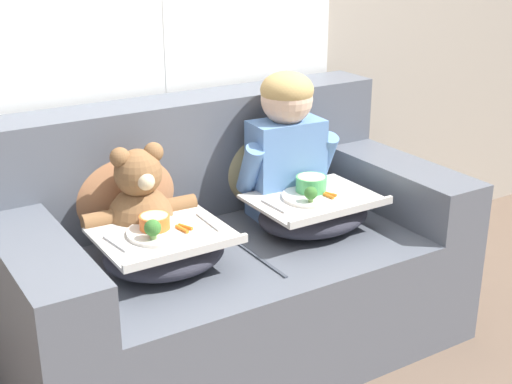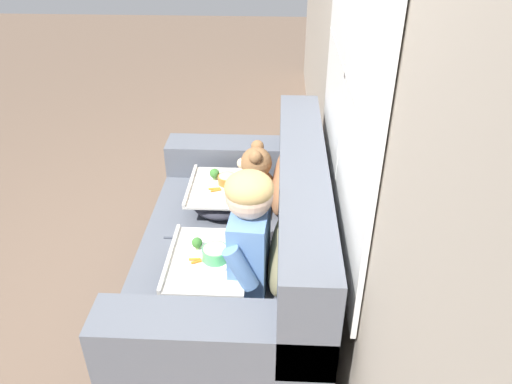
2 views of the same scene
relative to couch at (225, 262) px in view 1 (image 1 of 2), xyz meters
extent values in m
plane|color=brown|center=(0.00, -0.06, -0.33)|extent=(14.00, 14.00, 0.00)
cube|color=#565B66|center=(0.00, -0.06, -0.11)|extent=(1.67, 0.91, 0.45)
cube|color=#565B66|center=(0.00, 0.28, 0.35)|extent=(1.67, 0.22, 0.46)
cube|color=#565B66|center=(-0.73, -0.06, 0.21)|extent=(0.22, 0.91, 0.20)
cube|color=#565B66|center=(0.73, -0.06, 0.21)|extent=(0.22, 0.91, 0.20)
cube|color=#3D424C|center=(0.00, -0.08, 0.12)|extent=(0.01, 0.65, 0.01)
ellipsoid|color=tan|center=(0.31, 0.20, 0.31)|extent=(0.41, 0.20, 0.43)
ellipsoid|color=#B2754C|center=(-0.31, 0.20, 0.31)|extent=(0.41, 0.20, 0.43)
cube|color=#5B84BC|center=(0.31, 0.05, 0.30)|extent=(0.29, 0.18, 0.38)
sphere|color=beige|center=(0.31, 0.05, 0.58)|extent=(0.20, 0.20, 0.20)
ellipsoid|color=tan|center=(0.31, 0.05, 0.62)|extent=(0.20, 0.20, 0.14)
cylinder|color=#5B84BC|center=(0.14, 0.05, 0.33)|extent=(0.08, 0.16, 0.21)
cylinder|color=#5B84BC|center=(0.47, 0.02, 0.33)|extent=(0.08, 0.16, 0.21)
sphere|color=brown|center=(-0.31, 0.05, 0.23)|extent=(0.23, 0.23, 0.23)
sphere|color=brown|center=(-0.31, 0.05, 0.40)|extent=(0.17, 0.17, 0.17)
sphere|color=brown|center=(-0.37, 0.05, 0.46)|extent=(0.07, 0.07, 0.07)
sphere|color=brown|center=(-0.25, 0.05, 0.46)|extent=(0.07, 0.07, 0.07)
sphere|color=beige|center=(-0.31, -0.02, 0.39)|extent=(0.06, 0.06, 0.06)
sphere|color=black|center=(-0.31, -0.04, 0.40)|extent=(0.02, 0.02, 0.02)
cylinder|color=brown|center=(-0.46, 0.06, 0.25)|extent=(0.12, 0.07, 0.06)
cylinder|color=brown|center=(-0.16, 0.04, 0.25)|extent=(0.12, 0.07, 0.06)
cylinder|color=brown|center=(-0.37, -0.06, 0.14)|extent=(0.07, 0.11, 0.06)
cylinder|color=brown|center=(-0.26, -0.07, 0.14)|extent=(0.07, 0.11, 0.06)
ellipsoid|color=#2D2D38|center=(0.31, -0.14, 0.17)|extent=(0.44, 0.34, 0.12)
cube|color=beige|center=(0.31, -0.14, 0.24)|extent=(0.46, 0.36, 0.01)
cube|color=beige|center=(0.31, -0.31, 0.25)|extent=(0.46, 0.02, 0.02)
cylinder|color=white|center=(0.31, -0.14, 0.25)|extent=(0.24, 0.24, 0.01)
cylinder|color=#4CAD60|center=(0.32, -0.10, 0.28)|extent=(0.12, 0.12, 0.06)
cylinder|color=#E5D189|center=(0.32, -0.10, 0.31)|extent=(0.10, 0.10, 0.01)
sphere|color=#38702D|center=(0.25, -0.19, 0.29)|extent=(0.05, 0.05, 0.05)
cylinder|color=#7A9E56|center=(0.25, -0.19, 0.26)|extent=(0.02, 0.02, 0.02)
cylinder|color=orange|center=(0.34, -0.19, 0.26)|extent=(0.02, 0.05, 0.01)
cylinder|color=orange|center=(0.35, -0.18, 0.26)|extent=(0.03, 0.05, 0.01)
cube|color=silver|center=(0.13, -0.14, 0.25)|extent=(0.02, 0.14, 0.01)
ellipsoid|color=#2D2D38|center=(-0.31, -0.14, 0.17)|extent=(0.41, 0.35, 0.12)
cube|color=beige|center=(-0.31, -0.14, 0.24)|extent=(0.43, 0.37, 0.01)
cube|color=beige|center=(-0.31, -0.31, 0.25)|extent=(0.43, 0.02, 0.02)
cylinder|color=white|center=(-0.31, -0.14, 0.25)|extent=(0.24, 0.24, 0.01)
cylinder|color=orange|center=(-0.33, -0.11, 0.28)|extent=(0.10, 0.10, 0.05)
cylinder|color=#E5D189|center=(-0.33, -0.11, 0.30)|extent=(0.09, 0.09, 0.01)
sphere|color=#38702D|center=(-0.36, -0.18, 0.29)|extent=(0.06, 0.06, 0.06)
cylinder|color=#7A9E56|center=(-0.36, -0.18, 0.26)|extent=(0.02, 0.02, 0.02)
cylinder|color=orange|center=(-0.26, -0.17, 0.26)|extent=(0.02, 0.07, 0.01)
cylinder|color=orange|center=(-0.24, -0.16, 0.26)|extent=(0.03, 0.06, 0.01)
cube|color=silver|center=(-0.48, -0.14, 0.25)|extent=(0.03, 0.14, 0.01)
cube|color=silver|center=(-0.14, -0.14, 0.25)|extent=(0.02, 0.17, 0.01)
camera|label=1|loc=(-1.19, -2.12, 1.21)|focal=50.00mm
camera|label=2|loc=(2.02, 0.16, 1.67)|focal=35.00mm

